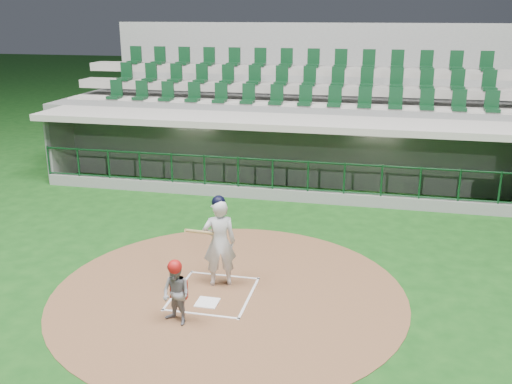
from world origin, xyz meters
TOP-DOWN VIEW (x-y plane):
  - ground at (0.00, 0.00)m, footprint 120.00×120.00m
  - dirt_circle at (0.30, -0.20)m, footprint 7.20×7.20m
  - home_plate at (0.00, -0.70)m, footprint 0.43×0.43m
  - batter_box_chalk at (0.00, -0.30)m, footprint 1.55×1.80m
  - dugout_structure at (0.15, 7.82)m, footprint 16.40×3.70m
  - seating_deck at (0.00, 10.91)m, footprint 17.00×6.72m
  - batter at (0.02, 0.15)m, footprint 0.94×0.97m
  - catcher at (-0.32, -1.52)m, footprint 0.71×0.64m

SIDE VIEW (x-z plane):
  - ground at x=0.00m, z-range 0.00..0.00m
  - dirt_circle at x=0.30m, z-range 0.00..0.01m
  - batter_box_chalk at x=0.00m, z-range 0.01..0.02m
  - home_plate at x=0.00m, z-range 0.01..0.03m
  - catcher at x=-0.32m, z-range 0.00..1.26m
  - dugout_structure at x=0.15m, z-range -0.53..2.47m
  - batter at x=0.02m, z-range 0.01..1.96m
  - seating_deck at x=0.00m, z-range -1.15..4.00m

